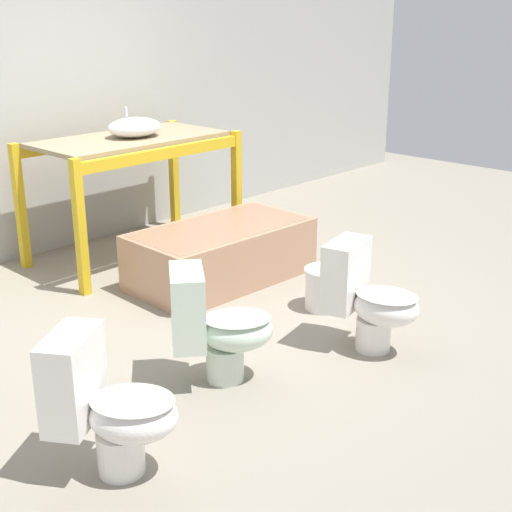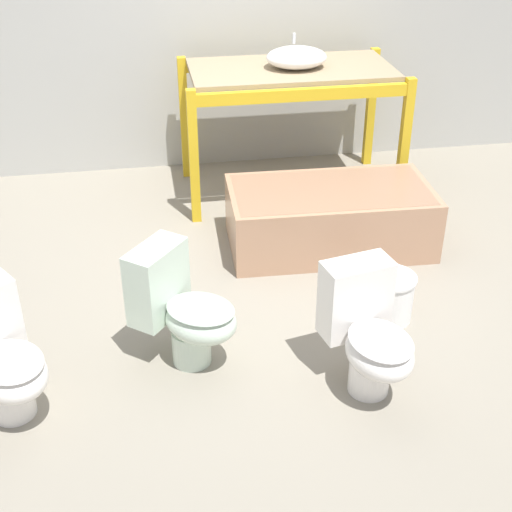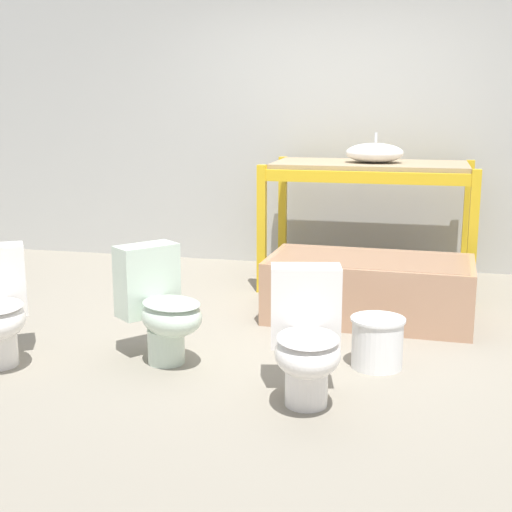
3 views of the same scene
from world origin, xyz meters
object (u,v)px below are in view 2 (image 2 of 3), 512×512
at_px(bathtub_main, 330,213).
at_px(toilet_far, 182,308).
at_px(bucket_white, 389,296).
at_px(sink_basin, 297,57).
at_px(toilet_near, 368,333).

distance_m(bathtub_main, toilet_far, 1.63).
relative_size(bathtub_main, toilet_far, 2.12).
xyz_separation_m(bathtub_main, toilet_far, (-1.15, -1.15, 0.09)).
bearing_deg(bucket_white, sink_basin, 95.64).
distance_m(sink_basin, bathtub_main, 1.29).
bearing_deg(bathtub_main, sink_basin, 95.63).
relative_size(sink_basin, toilet_near, 0.68).
height_order(toilet_near, toilet_far, same).
relative_size(toilet_near, bucket_white, 2.15).
relative_size(toilet_far, bucket_white, 2.15).
bearing_deg(toilet_near, sink_basin, 74.69).
height_order(sink_basin, toilet_near, sink_basin).
height_order(sink_basin, bathtub_main, sink_basin).
xyz_separation_m(sink_basin, bucket_white, (0.19, -1.91, -0.97)).
xyz_separation_m(sink_basin, toilet_near, (-0.14, -2.50, -0.78)).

